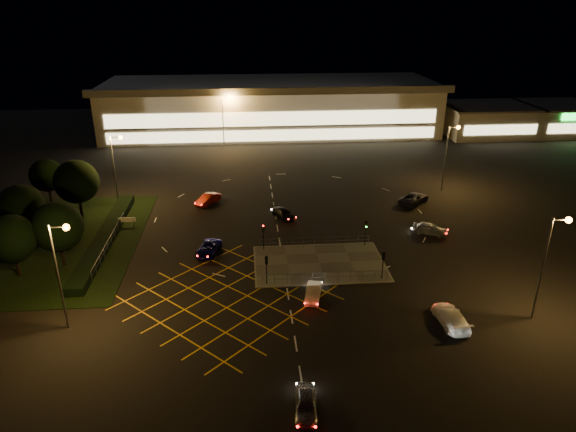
{
  "coord_description": "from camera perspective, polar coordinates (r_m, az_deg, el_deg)",
  "views": [
    {
      "loc": [
        -5.66,
        -51.75,
        26.97
      ],
      "look_at": [
        -0.72,
        7.14,
        2.0
      ],
      "focal_mm": 32.0,
      "sensor_mm": 36.0,
      "label": 1
    }
  ],
  "objects": [
    {
      "name": "car_queue_white",
      "position": [
        50.57,
        2.82,
        -8.51
      ],
      "size": [
        2.16,
        4.03,
        1.26
      ],
      "primitive_type": "imported",
      "rotation": [
        0.0,
        0.0,
        6.06
      ],
      "color": "silver",
      "rests_on": "ground"
    },
    {
      "name": "retail_unit_b",
      "position": [
        127.73,
        27.72,
        9.61
      ],
      "size": [
        14.8,
        14.8,
        6.35
      ],
      "color": "beige",
      "rests_on": "ground"
    },
    {
      "name": "supermarket",
      "position": [
        115.88,
        -1.96,
        12.12
      ],
      "size": [
        72.0,
        26.5,
        10.5
      ],
      "color": "beige",
      "rests_on": "ground"
    },
    {
      "name": "car_left_blue",
      "position": [
        59.65,
        -8.85,
        -3.59
      ],
      "size": [
        3.18,
        4.95,
        1.27
      ],
      "primitive_type": "imported",
      "rotation": [
        0.0,
        0.0,
        6.03
      ],
      "color": "#0F0E55",
      "rests_on": "ground"
    },
    {
      "name": "streetlight_nw",
      "position": [
        74.85,
        -18.54,
        5.88
      ],
      "size": [
        1.78,
        0.56,
        10.03
      ],
      "color": "slate",
      "rests_on": "ground"
    },
    {
      "name": "ground",
      "position": [
        58.63,
        1.28,
        -4.49
      ],
      "size": [
        180.0,
        180.0,
        0.0
      ],
      "primitive_type": "plane",
      "color": "black",
      "rests_on": "ground"
    },
    {
      "name": "tree_e",
      "position": [
        59.92,
        -24.24,
        -1.11
      ],
      "size": [
        5.4,
        5.4,
        7.35
      ],
      "color": "black",
      "rests_on": "ground"
    },
    {
      "name": "streetlight_far_right",
      "position": [
        109.87,
        14.78,
        11.47
      ],
      "size": [
        1.78,
        0.56,
        10.03
      ],
      "color": "slate",
      "rests_on": "ground"
    },
    {
      "name": "grass_verge",
      "position": [
        67.52,
        -23.68,
        -2.66
      ],
      "size": [
        18.0,
        30.0,
        0.08
      ],
      "primitive_type": "cube",
      "color": "black",
      "rests_on": "ground"
    },
    {
      "name": "signal_ne",
      "position": [
        60.66,
        8.64,
        -1.3
      ],
      "size": [
        0.28,
        0.3,
        3.15
      ],
      "color": "black",
      "rests_on": "pedestrian_island"
    },
    {
      "name": "pedestrian_island",
      "position": [
        57.08,
        3.5,
        -5.27
      ],
      "size": [
        14.0,
        9.0,
        0.12
      ],
      "primitive_type": "cube",
      "color": "#4C4944",
      "rests_on": "ground"
    },
    {
      "name": "car_far_dkgrey",
      "position": [
        68.47,
        -0.49,
        0.27
      ],
      "size": [
        3.54,
        4.58,
        1.24
      ],
      "primitive_type": "imported",
      "rotation": [
        0.0,
        0.0,
        0.49
      ],
      "color": "black",
      "rests_on": "ground"
    },
    {
      "name": "car_near_silver",
      "position": [
        38.51,
        1.99,
        -20.17
      ],
      "size": [
        1.96,
        4.11,
        1.35
      ],
      "primitive_type": "imported",
      "rotation": [
        0.0,
        0.0,
        6.19
      ],
      "color": "#B5B7BD",
      "rests_on": "ground"
    },
    {
      "name": "signal_sw",
      "position": [
        51.98,
        -2.41,
        -5.37
      ],
      "size": [
        0.28,
        0.3,
        3.15
      ],
      "rotation": [
        0.0,
        0.0,
        3.14
      ],
      "color": "black",
      "rests_on": "pedestrian_island"
    },
    {
      "name": "tree_c",
      "position": [
        72.85,
        -22.45,
        3.54
      ],
      "size": [
        5.76,
        5.76,
        7.84
      ],
      "color": "black",
      "rests_on": "ground"
    },
    {
      "name": "signal_nw",
      "position": [
        59.13,
        -2.76,
        -1.71
      ],
      "size": [
        0.28,
        0.3,
        3.15
      ],
      "color": "black",
      "rests_on": "pedestrian_island"
    },
    {
      "name": "car_east_grey",
      "position": [
        75.59,
        13.79,
        1.93
      ],
      "size": [
        5.64,
        5.61,
        1.51
      ],
      "primitive_type": "imported",
      "rotation": [
        0.0,
        0.0,
        2.35
      ],
      "color": "black",
      "rests_on": "ground"
    },
    {
      "name": "car_right_silver",
      "position": [
        66.14,
        15.48,
        -1.35
      ],
      "size": [
        4.57,
        3.52,
        1.45
      ],
      "primitive_type": "imported",
      "rotation": [
        0.0,
        0.0,
        1.08
      ],
      "color": "#B5B8BD",
      "rests_on": "ground"
    },
    {
      "name": "hedge",
      "position": [
        65.85,
        -19.63,
        -2.22
      ],
      "size": [
        2.0,
        26.0,
        1.0
      ],
      "primitive_type": "cube",
      "color": "black",
      "rests_on": "ground"
    },
    {
      "name": "streetlight_far_left",
      "position": [
        101.89,
        -7.03,
        11.18
      ],
      "size": [
        1.78,
        0.56,
        10.03
      ],
      "color": "slate",
      "rests_on": "ground"
    },
    {
      "name": "streetlight_sw",
      "position": [
        47.43,
        -23.93,
        -4.71
      ],
      "size": [
        1.78,
        0.56,
        10.03
      ],
      "color": "slate",
      "rests_on": "ground"
    },
    {
      "name": "streetlight_ne",
      "position": [
        80.43,
        17.49,
        7.15
      ],
      "size": [
        1.78,
        0.56,
        10.03
      ],
      "color": "slate",
      "rests_on": "ground"
    },
    {
      "name": "streetlight_se",
      "position": [
        50.22,
        27.12,
        -3.78
      ],
      "size": [
        1.78,
        0.56,
        10.03
      ],
      "color": "slate",
      "rests_on": "ground"
    },
    {
      "name": "signal_se",
      "position": [
        53.71,
        10.53,
        -4.77
      ],
      "size": [
        0.28,
        0.3,
        3.15
      ],
      "rotation": [
        0.0,
        0.0,
        3.14
      ],
      "color": "black",
      "rests_on": "pedestrian_island"
    },
    {
      "name": "tree_a",
      "position": [
        59.83,
        -28.38,
        -2.25
      ],
      "size": [
        5.04,
        5.04,
        6.86
      ],
      "color": "black",
      "rests_on": "ground"
    },
    {
      "name": "tree_b",
      "position": [
        67.29,
        -27.51,
        0.83
      ],
      "size": [
        5.4,
        5.4,
        7.35
      ],
      "color": "black",
      "rests_on": "ground"
    },
    {
      "name": "car_circ_red",
      "position": [
        74.06,
        -8.9,
        1.85
      ],
      "size": [
        3.75,
        4.4,
        1.43
      ],
      "primitive_type": "imported",
      "rotation": [
        0.0,
        0.0,
        5.66
      ],
      "color": "maroon",
      "rests_on": "ground"
    },
    {
      "name": "tree_d",
      "position": [
        80.49,
        -25.25,
        4.11
      ],
      "size": [
        4.68,
        4.68,
        6.37
      ],
      "color": "black",
      "rests_on": "ground"
    },
    {
      "name": "car_approach_white",
      "position": [
        49.07,
        17.65,
        -10.63
      ],
      "size": [
        2.32,
        5.23,
        1.49
      ],
      "primitive_type": "imported",
      "rotation": [
        0.0,
        0.0,
        3.19
      ],
      "color": "white",
      "rests_on": "ground"
    },
    {
      "name": "retail_unit_a",
      "position": [
        120.04,
        21.14,
        9.98
      ],
      "size": [
        18.8,
        14.8,
        6.35
      ],
      "color": "beige",
      "rests_on": "ground"
    }
  ]
}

